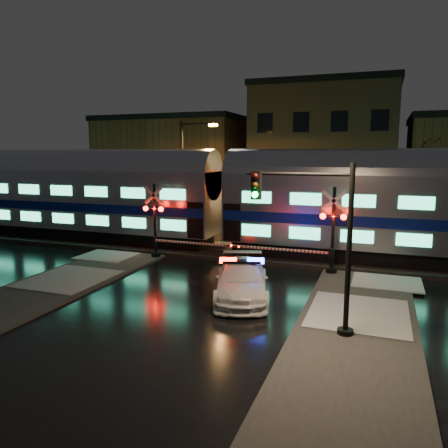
{
  "coord_description": "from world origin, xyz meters",
  "views": [
    {
      "loc": [
        7.09,
        -19.0,
        5.92
      ],
      "look_at": [
        -0.75,
        2.5,
        2.2
      ],
      "focal_mm": 35.0,
      "sensor_mm": 36.0,
      "label": 1
    }
  ],
  "objects_px": {
    "streetlight": "(186,171)",
    "crossing_signal_left": "(160,229)",
    "traffic_light": "(320,245)",
    "crossing_signal_right": "(325,239)",
    "police_car": "(242,280)"
  },
  "relations": [
    {
      "from": "police_car",
      "to": "crossing_signal_right",
      "type": "distance_m",
      "value": 5.59
    },
    {
      "from": "streetlight",
      "to": "crossing_signal_left",
      "type": "bearing_deg",
      "value": -77.54
    },
    {
      "from": "crossing_signal_left",
      "to": "streetlight",
      "type": "height_order",
      "value": "streetlight"
    },
    {
      "from": "police_car",
      "to": "crossing_signal_left",
      "type": "xyz_separation_m",
      "value": [
        -6.31,
        4.75,
        1.0
      ]
    },
    {
      "from": "crossing_signal_right",
      "to": "traffic_light",
      "type": "xyz_separation_m",
      "value": [
        0.74,
        -7.4,
        1.21
      ]
    },
    {
      "from": "crossing_signal_right",
      "to": "crossing_signal_left",
      "type": "bearing_deg",
      "value": -179.99
    },
    {
      "from": "crossing_signal_left",
      "to": "traffic_light",
      "type": "xyz_separation_m",
      "value": [
        9.79,
        -7.4,
        1.24
      ]
    },
    {
      "from": "crossing_signal_left",
      "to": "streetlight",
      "type": "xyz_separation_m",
      "value": [
        -1.48,
        6.69,
        2.91
      ]
    },
    {
      "from": "crossing_signal_left",
      "to": "crossing_signal_right",
      "type": "bearing_deg",
      "value": 0.01
    },
    {
      "from": "crossing_signal_right",
      "to": "traffic_light",
      "type": "distance_m",
      "value": 7.53
    },
    {
      "from": "police_car",
      "to": "crossing_signal_right",
      "type": "relative_size",
      "value": 0.91
    },
    {
      "from": "traffic_light",
      "to": "streetlight",
      "type": "xyz_separation_m",
      "value": [
        -11.27,
        14.09,
        1.67
      ]
    },
    {
      "from": "police_car",
      "to": "traffic_light",
      "type": "xyz_separation_m",
      "value": [
        3.48,
        -2.65,
        2.24
      ]
    },
    {
      "from": "crossing_signal_right",
      "to": "traffic_light",
      "type": "relative_size",
      "value": 1.08
    },
    {
      "from": "traffic_light",
      "to": "streetlight",
      "type": "height_order",
      "value": "streetlight"
    }
  ]
}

